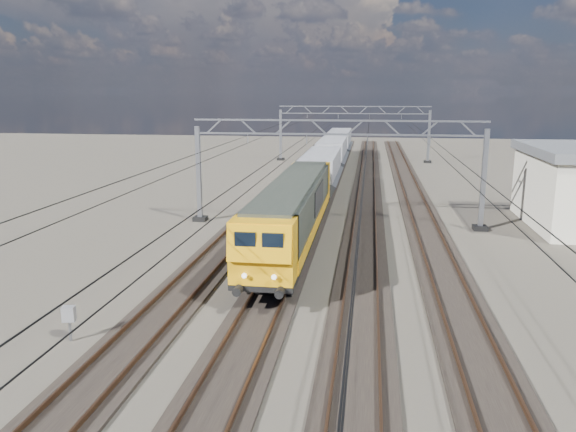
# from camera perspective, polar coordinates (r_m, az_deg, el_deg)

# --- Properties ---
(ground) EXTENTS (160.00, 160.00, 0.00)m
(ground) POSITION_cam_1_polar(r_m,az_deg,el_deg) (34.46, 4.39, -2.47)
(ground) COLOR #2C2721
(ground) RESTS_ON ground
(track_outer_west) EXTENTS (2.60, 140.00, 0.30)m
(track_outer_west) POSITION_cam_1_polar(r_m,az_deg,el_deg) (35.34, -5.36, -1.99)
(track_outer_west) COLOR black
(track_outer_west) RESTS_ON ground
(track_loco) EXTENTS (2.60, 140.00, 0.30)m
(track_loco) POSITION_cam_1_polar(r_m,az_deg,el_deg) (34.63, 1.09, -2.24)
(track_loco) COLOR black
(track_loco) RESTS_ON ground
(track_inner_east) EXTENTS (2.60, 140.00, 0.30)m
(track_inner_east) POSITION_cam_1_polar(r_m,az_deg,el_deg) (34.38, 7.72, -2.47)
(track_inner_east) COLOR black
(track_inner_east) RESTS_ON ground
(track_outer_east) EXTENTS (2.60, 140.00, 0.30)m
(track_outer_east) POSITION_cam_1_polar(r_m,az_deg,el_deg) (34.59, 14.37, -2.66)
(track_outer_east) COLOR black
(track_outer_east) RESTS_ON ground
(catenary_gantry_mid) EXTENTS (19.90, 0.90, 7.11)m
(catenary_gantry_mid) POSITION_cam_1_polar(r_m,az_deg,el_deg) (37.62, 4.92, 4.86)
(catenary_gantry_mid) COLOR gray
(catenary_gantry_mid) RESTS_ON ground
(catenary_gantry_far) EXTENTS (19.90, 0.90, 7.11)m
(catenary_gantry_far) POSITION_cam_1_polar(r_m,az_deg,el_deg) (73.43, 6.67, 8.55)
(catenary_gantry_far) COLOR gray
(catenary_gantry_far) RESTS_ON ground
(overhead_wires) EXTENTS (12.03, 140.00, 0.53)m
(overhead_wires) POSITION_cam_1_polar(r_m,az_deg,el_deg) (41.40, 5.31, 8.12)
(overhead_wires) COLOR black
(overhead_wires) RESTS_ON ground
(locomotive) EXTENTS (2.76, 21.10, 3.62)m
(locomotive) POSITION_cam_1_polar(r_m,az_deg,el_deg) (31.92, 0.59, 0.64)
(locomotive) COLOR black
(locomotive) RESTS_ON ground
(hopper_wagon_lead) EXTENTS (3.38, 13.00, 3.25)m
(hopper_wagon_lead) POSITION_cam_1_polar(r_m,az_deg,el_deg) (49.28, 3.38, 4.73)
(hopper_wagon_lead) COLOR black
(hopper_wagon_lead) RESTS_ON ground
(hopper_wagon_mid) EXTENTS (3.38, 13.00, 3.25)m
(hopper_wagon_mid) POSITION_cam_1_polar(r_m,az_deg,el_deg) (63.34, 4.51, 6.45)
(hopper_wagon_mid) COLOR black
(hopper_wagon_mid) RESTS_ON ground
(hopper_wagon_third) EXTENTS (3.38, 13.00, 3.25)m
(hopper_wagon_third) POSITION_cam_1_polar(r_m,az_deg,el_deg) (77.45, 5.23, 7.54)
(hopper_wagon_third) COLOR black
(hopper_wagon_third) RESTS_ON ground
(trackside_cabinet) EXTENTS (0.50, 0.42, 1.33)m
(trackside_cabinet) POSITION_cam_1_polar(r_m,az_deg,el_deg) (22.05, -21.37, -9.34)
(trackside_cabinet) COLOR gray
(trackside_cabinet) RESTS_ON ground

